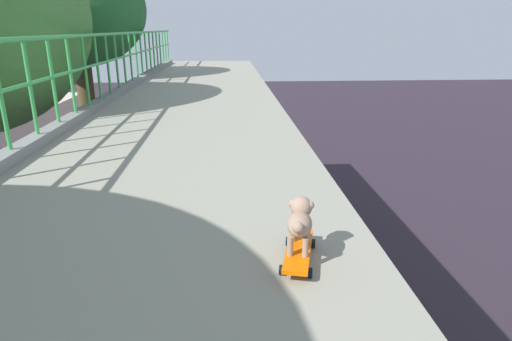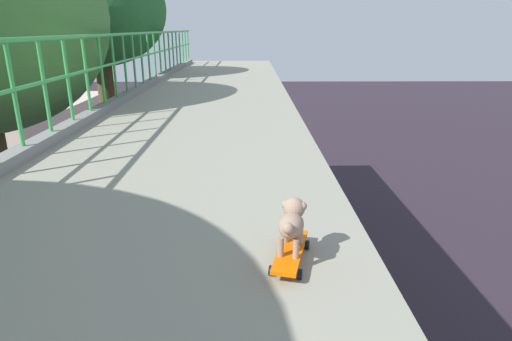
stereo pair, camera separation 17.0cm
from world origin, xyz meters
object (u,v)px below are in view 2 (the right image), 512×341
object	(u,v)px
car_blue_fifth	(0,300)
small_dog	(292,221)
city_bus	(54,136)
toy_skateboard	(290,252)

from	to	relation	value
car_blue_fifth	small_dog	bearing A→B (deg)	-46.60
city_bus	car_blue_fifth	bearing A→B (deg)	-73.01
car_blue_fifth	small_dog	world-z (taller)	small_dog
city_bus	toy_skateboard	distance (m)	21.84
small_dog	city_bus	bearing A→B (deg)	118.30
car_blue_fifth	city_bus	xyz separation A→B (m)	(-3.67, 12.03, 1.26)
car_blue_fifth	small_dog	xyz separation A→B (m)	(6.50, -6.88, 5.38)
toy_skateboard	small_dog	distance (m)	0.19
car_blue_fifth	toy_skateboard	world-z (taller)	toy_skateboard
toy_skateboard	car_blue_fifth	bearing A→B (deg)	133.26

